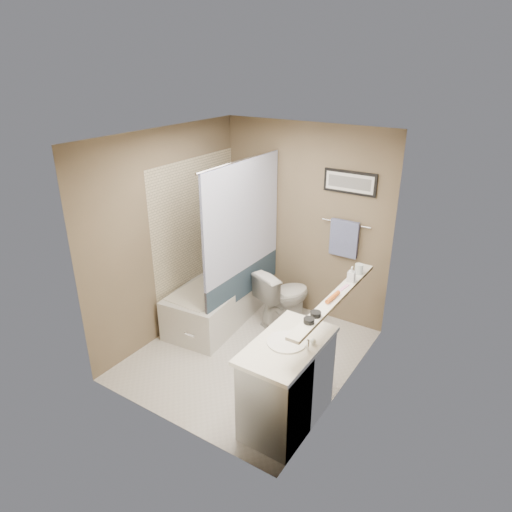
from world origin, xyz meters
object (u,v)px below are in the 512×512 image
Objects in this scene: bathtub at (218,301)px; vanity at (287,385)px; glass_jar at (359,269)px; candle_bowl_far at (316,314)px; candle_bowl_near at (309,321)px; soap_bottle at (351,274)px; hair_brush_front at (333,297)px; toilet at (284,296)px.

vanity reaches higher than bathtub.
vanity is (1.60, -1.09, 0.15)m from bathtub.
candle_bowl_far is at bearing -90.00° from glass_jar.
glass_jar is at bearing 80.29° from vanity.
bathtub is 2.28m from candle_bowl_near.
vanity is at bearing -102.10° from soap_bottle.
glass_jar is at bearing 90.00° from hair_brush_front.
toilet is at bearing 125.44° from candle_bowl_near.
bathtub is 6.82× the size of hair_brush_front.
bathtub is 1.94m from vanity.
vanity is at bearing -112.69° from hair_brush_front.
vanity is 9.00× the size of glass_jar.
toilet is (0.72, 0.38, 0.11)m from bathtub.
glass_jar is (1.79, -0.04, 0.92)m from bathtub.
vanity is at bearing 141.83° from toilet.
candle_bowl_far is 0.76m from soap_bottle.
soap_bottle is at bearing 171.03° from toilet.
candle_bowl_far is at bearing 90.00° from candle_bowl_near.
vanity is at bearing -150.42° from candle_bowl_far.
candle_bowl_near is 1.07m from glass_jar.
candle_bowl_near is at bearing -90.00° from soap_bottle.
toilet is 3.26× the size of hair_brush_front.
hair_brush_front is (0.00, 0.46, 0.00)m from candle_bowl_near.
vanity is 4.09× the size of hair_brush_front.
glass_jar reaches higher than candle_bowl_far.
toilet is 7.96× the size of candle_bowl_far.
candle_bowl_near and candle_bowl_far have the same top height.
toilet is 1.90m from candle_bowl_far.
candle_bowl_near is at bearing -90.00° from hair_brush_front.
toilet is at bearing 158.39° from glass_jar.
candle_bowl_near is at bearing -90.00° from candle_bowl_far.
candle_bowl_near is (0.19, -0.01, 0.73)m from vanity.
hair_brush_front is 1.47× the size of soap_bottle.
hair_brush_front is at bearing -90.00° from glass_jar.
toilet is 1.68m from hair_brush_front.
bathtub is 2.01m from glass_jar.
glass_jar is at bearing 90.00° from candle_bowl_far.
hair_brush_front reaches higher than bathtub.
bathtub is 2.22m from candle_bowl_far.
toilet is 4.79× the size of soap_bottle.
glass_jar is 0.67× the size of soap_bottle.
glass_jar reaches higher than bathtub.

